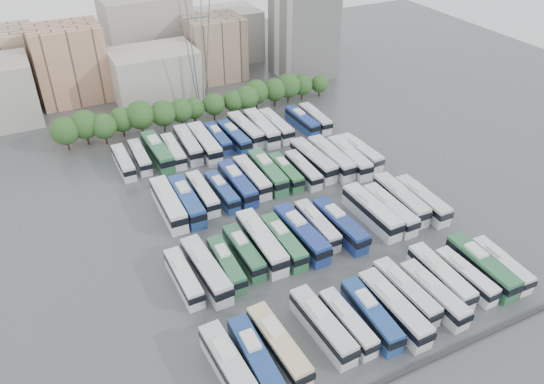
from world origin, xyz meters
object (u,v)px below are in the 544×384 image
bus_r2_s6 (252,177)px  bus_r2_s11 (331,158)px  bus_r0_s11 (466,276)px  electricity_pylon (196,29)px  bus_r0_s6 (371,315)px  bus_r1_s1 (206,270)px  bus_r2_s2 (187,201)px  bus_r3_s3 (173,151)px  bus_r0_s12 (481,266)px  bus_r1_s3 (244,252)px  bus_r1_s12 (401,199)px  bus_r2_s7 (268,172)px  bus_r1_s8 (340,225)px  bus_r2_s12 (349,157)px  bus_r1_s10 (372,211)px  bus_r3_s0 (124,162)px  bus_r3_s7 (234,137)px  bus_r1_s7 (317,225)px  bus_r2_s13 (360,152)px  bus_r3_s5 (205,143)px  bus_r0_s7 (394,308)px  bus_r3_s1 (140,157)px  bus_r3_s9 (261,128)px  bus_r3_s2 (158,151)px  bus_r0_s1 (256,359)px  apartment_tower (304,26)px  bus_r1_s2 (226,264)px  bus_r3_s4 (188,144)px  bus_r1_s13 (422,200)px  bus_r3_s6 (218,138)px  bus_r2_s8 (285,172)px  bus_r0_s10 (440,276)px  bus_r0_s5 (347,322)px  bus_r0_s9 (433,294)px  bus_r2_s9 (303,170)px  bus_r2_s10 (313,160)px  bus_r3_s10 (276,126)px  bus_r2_s3 (203,193)px  bus_r3_s13 (315,118)px  bus_r1_s6 (301,233)px  bus_r2_s4 (222,191)px  bus_r0_s13 (501,264)px  bus_r2_s1 (169,204)px  bus_r3_s8 (245,129)px  bus_r1_s5 (283,241)px  bus_r1_s0 (184,277)px  bus_r0_s4 (322,325)px  bus_r1_s11 (390,209)px

bus_r2_s6 → bus_r2_s11: bus_r2_s11 is taller
bus_r0_s11 → electricity_pylon: bearing=98.1°
bus_r0_s6 → bus_r1_s1: 24.07m
bus_r2_s2 → bus_r3_s3: 18.63m
bus_r0_s12 → bus_r1_s3: (-29.65, 18.54, -0.20)m
bus_r1_s12 → bus_r2_s7: size_ratio=1.02×
bus_r1_s8 → bus_r2_s12: (13.21, 17.54, 0.07)m
bus_r1_s10 → bus_r3_s0: (-33.22, 35.04, -0.39)m
bus_r3_s7 → bus_r1_s12: bearing=-66.8°
bus_r1_s7 → bus_r2_s13: bus_r2_s13 is taller
bus_r3_s5 → bus_r2_s13: bearing=-31.4°
bus_r0_s7 → bus_r3_s1: (-19.75, 55.06, -0.34)m
bus_r1_s3 → bus_r3_s9: bus_r3_s9 is taller
bus_r3_s2 → bus_r2_s12: bearing=-31.4°
bus_r0_s1 → bus_r2_s7: bus_r2_s7 is taller
apartment_tower → bus_r1_s2: (-48.90, -64.95, -11.30)m
bus_r3_s0 → bus_r3_s4: 13.43m
bus_r2_s2 → bus_r3_s7: (16.58, 18.31, -0.20)m
bus_r1_s13 → bus_r3_s6: bearing=122.6°
bus_r0_s11 → bus_r2_s8: size_ratio=0.99×
bus_r0_s10 → bus_r2_s2: 42.95m
bus_r0_s5 → bus_r2_s6: bearing=83.6°
bus_r0_s9 → bus_r2_s9: (-0.01, 36.67, -0.12)m
bus_r0_s9 → bus_r2_s6: 39.70m
bus_r2_s10 → bus_r3_s7: (-9.80, 15.94, -0.26)m
bus_r0_s10 → bus_r3_s7: (-9.80, 52.19, -0.08)m
bus_r0_s1 → bus_r2_s8: bearing=58.8°
bus_r1_s12 → bus_r2_s12: bus_r1_s12 is taller
bus_r0_s5 → bus_r3_s10: bus_r3_s10 is taller
bus_r0_s1 → bus_r1_s12: (36.55, 19.41, 0.14)m
bus_r2_s3 → bus_r3_s13: bus_r3_s13 is taller
bus_r1_s6 → bus_r2_s13: 29.25m
bus_r2_s4 → bus_r1_s7: bearing=-59.5°
electricity_pylon → bus_r3_s5: (-7.02, -21.19, -16.56)m
bus_r0_s5 → bus_r2_s12: (23.30, 35.28, 0.35)m
bus_r0_s13 → bus_r3_s10: bus_r3_s10 is taller
bus_r1_s8 → bus_r2_s3: size_ratio=1.11×
bus_r1_s1 → bus_r1_s7: bearing=3.7°
bus_r3_s4 → bus_r2_s1: bearing=-115.0°
bus_r0_s5 → bus_r3_s8: bearing=78.6°
bus_r2_s2 → bus_r0_s10: bearing=-51.5°
bus_r0_s9 → bus_r1_s8: bus_r1_s8 is taller
bus_r1_s5 → bus_r2_s2: bus_r2_s2 is taller
apartment_tower → bus_r2_s6: size_ratio=2.17×
bus_r3_s3 → bus_r1_s0: bearing=-103.4°
bus_r0_s4 → bus_r3_s5: bearing=83.8°
bus_r2_s6 → bus_r2_s10: (13.01, 0.05, 0.21)m
bus_r1_s11 → bus_r3_s3: bearing=126.2°
bus_r0_s9 → bus_r3_s4: 57.81m
electricity_pylon → bus_r3_s6: size_ratio=3.11×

